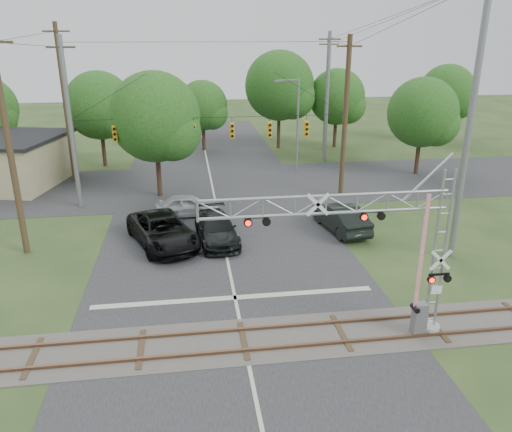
{
  "coord_description": "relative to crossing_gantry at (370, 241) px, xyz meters",
  "views": [
    {
      "loc": [
        -1.88,
        -14.78,
        11.48
      ],
      "look_at": [
        1.26,
        7.5,
        3.26
      ],
      "focal_mm": 35.0,
      "sensor_mm": 36.0,
      "label": 1
    }
  ],
  "objects": [
    {
      "name": "pickup_black",
      "position": [
        -8.22,
        10.66,
        -3.34
      ],
      "size": [
        4.84,
        6.88,
        1.74
      ],
      "primitive_type": "imported",
      "rotation": [
        0.0,
        0.0,
        0.34
      ],
      "color": "black",
      "rests_on": "ground"
    },
    {
      "name": "railroad_track",
      "position": [
        -4.75,
        0.36,
        -4.18
      ],
      "size": [
        90.0,
        3.2,
        0.17
      ],
      "color": "#4D4943",
      "rests_on": "ground"
    },
    {
      "name": "crossing_gantry",
      "position": [
        0.0,
        0.0,
        0.0
      ],
      "size": [
        9.74,
        0.87,
        6.85
      ],
      "color": "#999A94",
      "rests_on": "ground"
    },
    {
      "name": "treeline",
      "position": [
        -4.66,
        31.12,
        1.56
      ],
      "size": [
        54.92,
        22.2,
        10.08
      ],
      "color": "#3A251A",
      "rests_on": "ground"
    },
    {
      "name": "sedan_silver",
      "position": [
        -6.71,
        15.39,
        -3.48
      ],
      "size": [
        4.35,
        1.87,
        1.47
      ],
      "primitive_type": "imported",
      "rotation": [
        0.0,
        0.0,
        1.54
      ],
      "color": "#AAADB2",
      "rests_on": "ground"
    },
    {
      "name": "streetlight",
      "position": [
        2.69,
        25.25,
        0.31
      ],
      "size": [
        2.15,
        0.22,
        8.08
      ],
      "color": "slate",
      "rests_on": "ground"
    },
    {
      "name": "road_cross",
      "position": [
        -4.75,
        22.36,
        -4.2
      ],
      "size": [
        90.0,
        12.0,
        0.02
      ],
      "primitive_type": "cube",
      "color": "#242426",
      "rests_on": "ground"
    },
    {
      "name": "car_dark",
      "position": [
        -5.12,
        10.77,
        -3.44
      ],
      "size": [
        2.65,
        5.48,
        1.54
      ],
      "primitive_type": "imported",
      "rotation": [
        0.0,
        0.0,
        0.1
      ],
      "color": "black",
      "rests_on": "ground"
    },
    {
      "name": "traffic_signal_span",
      "position": [
        -3.84,
        18.36,
        1.43
      ],
      "size": [
        19.34,
        0.36,
        11.5
      ],
      "color": "slate",
      "rests_on": "ground"
    },
    {
      "name": "suv_dark",
      "position": [
        2.58,
        11.41,
        -3.37
      ],
      "size": [
        2.59,
        5.33,
        1.68
      ],
      "primitive_type": "imported",
      "rotation": [
        0.0,
        0.0,
        3.31
      ],
      "color": "black",
      "rests_on": "ground"
    },
    {
      "name": "utility_poles",
      "position": [
        -1.84,
        20.39,
        2.13
      ],
      "size": [
        25.7,
        27.48,
        14.54
      ],
      "color": "#3C2D1B",
      "rests_on": "ground"
    },
    {
      "name": "road_main",
      "position": [
        -4.75,
        8.36,
        -4.2
      ],
      "size": [
        14.0,
        90.0,
        0.02
      ],
      "primitive_type": "cube",
      "color": "#242426",
      "rests_on": "ground"
    },
    {
      "name": "ground",
      "position": [
        -4.75,
        -1.64,
        -4.21
      ],
      "size": [
        160.0,
        160.0,
        0.0
      ],
      "primitive_type": "plane",
      "color": "#283D1C",
      "rests_on": "ground"
    }
  ]
}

